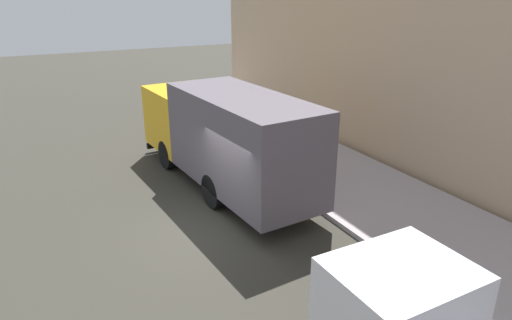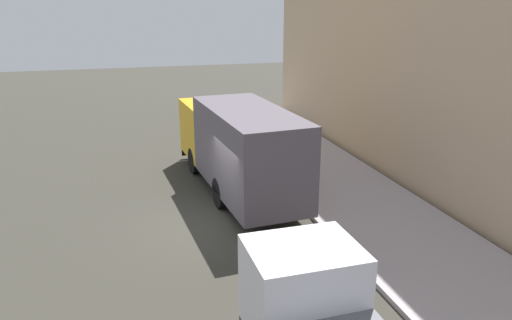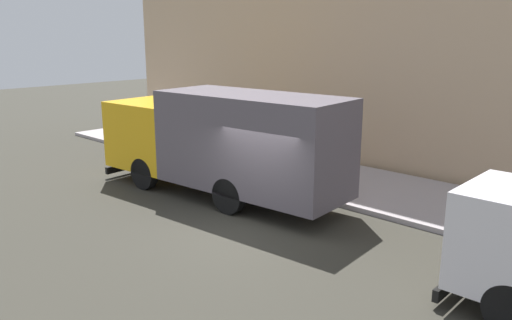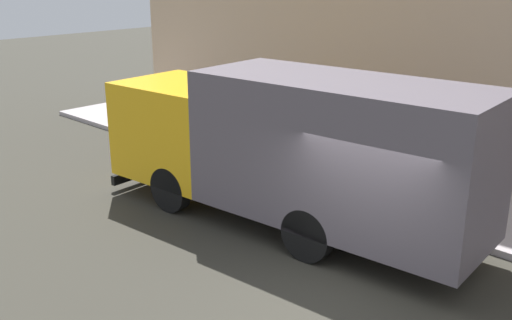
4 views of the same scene
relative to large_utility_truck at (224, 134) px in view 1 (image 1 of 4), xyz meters
The scene contains 7 objects.
ground 3.33m from the large_utility_truck, 118.78° to the right, with size 80.00×80.00×0.00m, color #35332B.
sidewalk 4.79m from the large_utility_truck, 33.48° to the right, with size 4.16×30.00×0.14m, color #AAA0A3.
large_utility_truck is the anchor object (origin of this frame).
pedestrian_walking 2.68m from the large_utility_truck, 14.37° to the left, with size 0.52×0.52×1.71m.
pedestrian_standing 3.51m from the large_utility_truck, 52.71° to the left, with size 0.49×0.49×1.70m.
traffic_cone_orange 5.05m from the large_utility_truck, 64.99° to the left, with size 0.52×0.52×0.75m, color orange.
street_sign_post 1.99m from the large_utility_truck, ahead, with size 0.44×0.08×2.41m.
Camera 1 is at (-4.10, -10.23, 6.14)m, focal length 31.82 mm.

